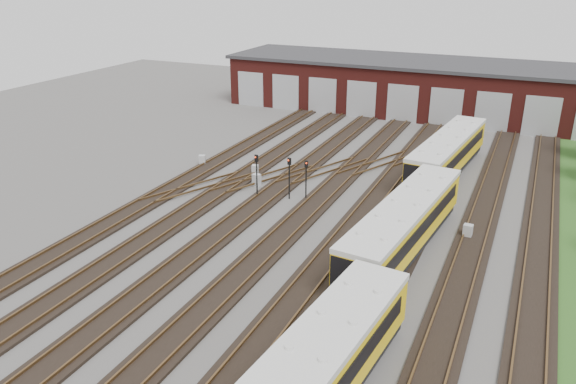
% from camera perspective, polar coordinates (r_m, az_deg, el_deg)
% --- Properties ---
extents(ground, '(120.00, 120.00, 0.00)m').
position_cam_1_polar(ground, '(37.03, 1.72, -5.63)').
color(ground, '#4A4744').
rests_on(ground, ground).
extents(track_network, '(30.40, 70.00, 0.33)m').
position_cam_1_polar(track_network, '(37.52, 1.84, -5.05)').
color(track_network, black).
rests_on(track_network, ground).
extents(maintenance_shed, '(51.00, 12.50, 6.35)m').
position_cam_1_polar(maintenance_shed, '(72.75, 14.27, 10.29)').
color(maintenance_shed, '#531814').
rests_on(maintenance_shed, ground).
extents(metro_train, '(4.40, 47.75, 3.21)m').
position_cam_1_polar(metro_train, '(36.08, 11.68, -3.39)').
color(metro_train, black).
rests_on(metro_train, ground).
extents(signal_mast_0, '(0.32, 0.31, 3.59)m').
position_cam_1_polar(signal_mast_0, '(43.91, -3.20, 2.17)').
color(signal_mast_0, black).
rests_on(signal_mast_0, ground).
extents(signal_mast_1, '(0.31, 0.30, 3.24)m').
position_cam_1_polar(signal_mast_1, '(43.59, 1.85, 1.75)').
color(signal_mast_1, black).
rests_on(signal_mast_1, ground).
extents(signal_mast_2, '(0.32, 0.31, 3.41)m').
position_cam_1_polar(signal_mast_2, '(43.69, 0.13, 1.96)').
color(signal_mast_2, black).
rests_on(signal_mast_2, ground).
extents(signal_mast_3, '(0.28, 0.27, 3.26)m').
position_cam_1_polar(signal_mast_3, '(53.88, 15.52, 4.96)').
color(signal_mast_3, black).
rests_on(signal_mast_3, ground).
extents(relay_cabinet_0, '(0.72, 0.67, 0.95)m').
position_cam_1_polar(relay_cabinet_0, '(52.50, -8.71, 3.22)').
color(relay_cabinet_0, '#B3B6B9').
rests_on(relay_cabinet_0, ground).
extents(relay_cabinet_1, '(0.62, 0.55, 0.89)m').
position_cam_1_polar(relay_cabinet_1, '(49.57, -3.36, 2.26)').
color(relay_cabinet_1, '#B3B6B9').
rests_on(relay_cabinet_1, ground).
extents(relay_cabinet_2, '(0.75, 0.69, 1.03)m').
position_cam_1_polar(relay_cabinet_2, '(47.02, -3.21, 1.23)').
color(relay_cabinet_2, '#B3B6B9').
rests_on(relay_cabinet_2, ground).
extents(relay_cabinet_3, '(0.65, 0.55, 1.03)m').
position_cam_1_polar(relay_cabinet_3, '(57.79, 15.36, 4.47)').
color(relay_cabinet_3, '#B3B6B9').
rests_on(relay_cabinet_3, ground).
extents(relay_cabinet_4, '(0.63, 0.54, 0.98)m').
position_cam_1_polar(relay_cabinet_4, '(39.91, 17.79, -3.83)').
color(relay_cabinet_4, '#B3B6B9').
rests_on(relay_cabinet_4, ground).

